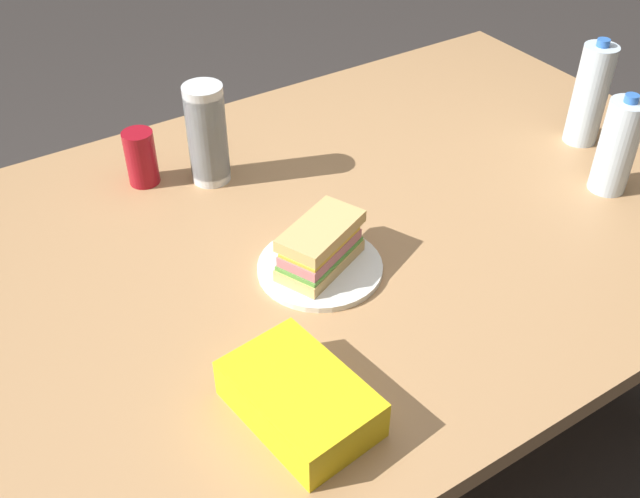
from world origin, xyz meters
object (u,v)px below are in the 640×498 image
at_px(chip_bag, 300,399).
at_px(water_bottle_tall, 590,95).
at_px(soda_can_red, 141,158).
at_px(water_bottle_spare, 618,146).
at_px(dining_table, 343,252).
at_px(plastic_cup_stack, 207,134).
at_px(sandwich, 320,246).
at_px(paper_plate, 320,267).

bearing_deg(chip_bag, water_bottle_tall, 101.65).
xyz_separation_m(soda_can_red, chip_bag, (-0.05, -0.72, -0.03)).
bearing_deg(water_bottle_spare, dining_table, 159.81).
height_order(dining_table, water_bottle_spare, water_bottle_spare).
xyz_separation_m(dining_table, plastic_cup_stack, (-0.15, 0.29, 0.19)).
relative_size(dining_table, plastic_cup_stack, 8.15).
bearing_deg(plastic_cup_stack, water_bottle_spare, -35.19).
relative_size(dining_table, sandwich, 8.99).
bearing_deg(dining_table, soda_can_red, 127.90).
xyz_separation_m(plastic_cup_stack, water_bottle_spare, (0.70, -0.49, -0.01)).
xyz_separation_m(dining_table, sandwich, (-0.12, -0.09, 0.13)).
relative_size(water_bottle_tall, water_bottle_spare, 1.13).
relative_size(paper_plate, water_bottle_spare, 1.06).
bearing_deg(sandwich, water_bottle_spare, -9.23).
bearing_deg(sandwich, paper_plate, -129.94).
relative_size(chip_bag, water_bottle_tall, 0.92).
relative_size(plastic_cup_stack, water_bottle_spare, 1.00).
relative_size(dining_table, paper_plate, 7.69).
height_order(dining_table, water_bottle_tall, water_bottle_tall).
distance_m(soda_can_red, chip_bag, 0.72).
height_order(soda_can_red, plastic_cup_stack, plastic_cup_stack).
distance_m(soda_can_red, water_bottle_tall, 1.01).
distance_m(dining_table, sandwich, 0.20).
bearing_deg(water_bottle_spare, plastic_cup_stack, 144.81).
bearing_deg(soda_can_red, chip_bag, -93.61).
distance_m(sandwich, water_bottle_tall, 0.77).
relative_size(paper_plate, soda_can_red, 1.92).
bearing_deg(soda_can_red, plastic_cup_stack, -27.82).
height_order(sandwich, chip_bag, sandwich).
xyz_separation_m(dining_table, water_bottle_tall, (0.65, -0.03, 0.19)).
height_order(paper_plate, soda_can_red, soda_can_red).
height_order(water_bottle_tall, water_bottle_spare, water_bottle_tall).
xyz_separation_m(paper_plate, sandwich, (0.00, 0.00, 0.05)).
bearing_deg(dining_table, chip_bag, -131.92).
relative_size(soda_can_red, water_bottle_spare, 0.55).
height_order(soda_can_red, water_bottle_spare, water_bottle_spare).
xyz_separation_m(sandwich, soda_can_red, (-0.16, 0.45, 0.01)).
bearing_deg(sandwich, plastic_cup_stack, 95.30).
bearing_deg(plastic_cup_stack, water_bottle_tall, -21.76).
xyz_separation_m(sandwich, water_bottle_spare, (0.66, -0.11, 0.05)).
bearing_deg(water_bottle_tall, soda_can_red, 157.38).
relative_size(sandwich, water_bottle_spare, 0.91).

